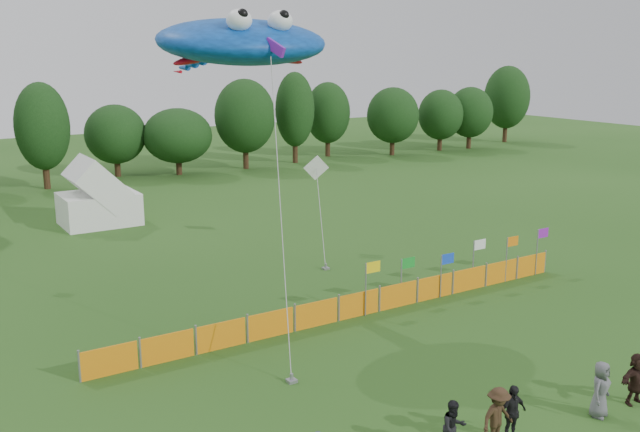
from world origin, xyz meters
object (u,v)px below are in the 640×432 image
stingray_kite (238,42)px  spectator_b (454,428)px  barrier_fence (359,304)px  spectator_f (637,379)px  spectator_c (498,418)px  spectator_d (512,413)px  tent_right (98,199)px  spectator_e (600,389)px

stingray_kite → spectator_b: bearing=-90.9°
barrier_fence → spectator_f: (2.89, -10.38, 0.30)m
spectator_c → stingray_kite: stingray_kite is taller
barrier_fence → spectator_d: bearing=-100.6°
spectator_b → tent_right: bearing=99.9°
barrier_fence → spectator_d: 10.00m
barrier_fence → stingray_kite: (-3.50, 3.15, 10.21)m
tent_right → spectator_e: tent_right is taller
spectator_e → stingray_kite: size_ratio=0.11×
spectator_c → spectator_d: spectator_c is taller
tent_right → spectator_c: (2.04, -31.07, -0.75)m
spectator_b → spectator_c: size_ratio=0.90×
spectator_e → spectator_d: bearing=154.2°
tent_right → spectator_e: 32.01m
spectator_c → spectator_e: spectator_c is taller
spectator_d → spectator_e: bearing=-2.2°
stingray_kite → spectator_f: bearing=-64.7°
spectator_b → spectator_c: bearing=-6.4°
spectator_e → spectator_f: size_ratio=1.05×
tent_right → stingray_kite: (0.96, -18.03, 9.11)m
tent_right → spectator_e: (5.77, -31.48, -0.76)m
spectator_b → stingray_kite: (0.19, 12.70, 9.94)m
barrier_fence → tent_right: bearing=101.9°
tent_right → barrier_fence: 21.68m
spectator_e → stingray_kite: stingray_kite is taller
barrier_fence → spectator_e: spectator_e is taller
tent_right → stingray_kite: stingray_kite is taller
stingray_kite → spectator_c: bearing=-85.3°
spectator_e → stingray_kite: (-4.81, 13.45, 9.87)m
spectator_f → stingray_kite: bearing=122.3°
spectator_b → spectator_f: size_ratio=0.96×
spectator_c → stingray_kite: (-1.08, 13.04, 9.86)m
barrier_fence → spectator_d: (-1.83, -9.83, 0.30)m
tent_right → spectator_e: bearing=-79.6°
spectator_b → spectator_f: spectator_f is taller
spectator_e → spectator_f: (1.58, -0.09, -0.04)m
spectator_c → spectator_d: size_ratio=1.07×
spectator_d → spectator_f: spectator_f is taller
tent_right → spectator_f: tent_right is taller
spectator_d → tent_right: bearing=101.0°
tent_right → spectator_b: bearing=-88.6°
spectator_c → stingray_kite: size_ratio=0.11×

